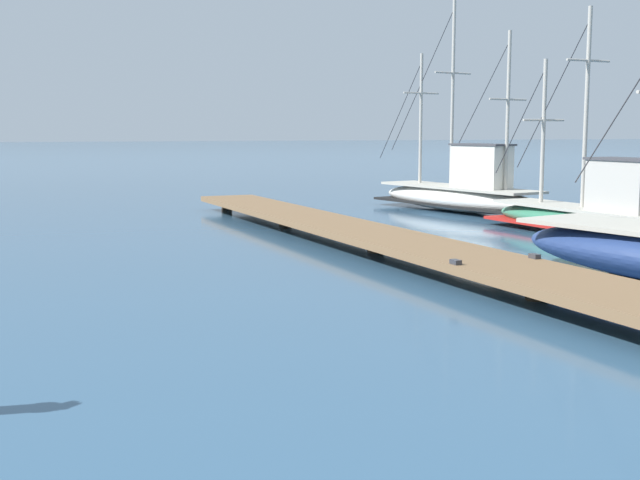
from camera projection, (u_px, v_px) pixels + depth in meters
name	position (u px, v px, depth m)	size (l,w,h in m)	color
floating_dock	(376.00, 236.00, 17.96)	(2.72, 22.45, 0.53)	brown
fishing_boat_1	(462.00, 192.00, 26.93)	(3.06, 7.91, 6.95)	silver
fishing_boat_2	(597.00, 215.00, 20.43)	(2.02, 7.47, 5.68)	#337556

